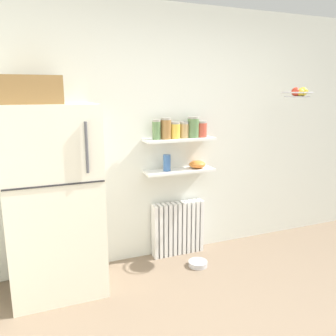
% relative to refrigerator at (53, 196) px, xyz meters
% --- Properties ---
extents(ground_plane, '(7.04, 7.04, 0.00)m').
position_rel_refrigerator_xyz_m(ground_plane, '(1.30, -1.18, -0.88)').
color(ground_plane, '#7A6651').
extents(back_wall, '(7.04, 0.10, 2.60)m').
position_rel_refrigerator_xyz_m(back_wall, '(1.30, 0.37, 0.42)').
color(back_wall, silver).
rests_on(back_wall, ground_plane).
extents(refrigerator, '(0.77, 0.66, 1.87)m').
position_rel_refrigerator_xyz_m(refrigerator, '(0.00, 0.00, 0.00)').
color(refrigerator, silver).
rests_on(refrigerator, ground_plane).
extents(radiator, '(0.57, 0.12, 0.58)m').
position_rel_refrigerator_xyz_m(radiator, '(1.28, 0.24, -0.58)').
color(radiator, white).
rests_on(radiator, ground_plane).
extents(wall_shelf_lower, '(0.74, 0.22, 0.02)m').
position_rel_refrigerator_xyz_m(wall_shelf_lower, '(1.28, 0.21, 0.07)').
color(wall_shelf_lower, white).
extents(wall_shelf_upper, '(0.74, 0.22, 0.02)m').
position_rel_refrigerator_xyz_m(wall_shelf_upper, '(1.28, 0.21, 0.39)').
color(wall_shelf_upper, white).
extents(storage_jar_0, '(0.08, 0.08, 0.20)m').
position_rel_refrigerator_xyz_m(storage_jar_0, '(1.03, 0.21, 0.50)').
color(storage_jar_0, '#5B7F4C').
rests_on(storage_jar_0, wall_shelf_upper).
extents(storage_jar_1, '(0.11, 0.11, 0.21)m').
position_rel_refrigerator_xyz_m(storage_jar_1, '(1.13, 0.21, 0.51)').
color(storage_jar_1, olive).
rests_on(storage_jar_1, wall_shelf_upper).
extents(storage_jar_2, '(0.10, 0.10, 0.17)m').
position_rel_refrigerator_xyz_m(storage_jar_2, '(1.23, 0.21, 0.49)').
color(storage_jar_2, yellow).
rests_on(storage_jar_2, wall_shelf_upper).
extents(storage_jar_3, '(0.09, 0.09, 0.16)m').
position_rel_refrigerator_xyz_m(storage_jar_3, '(1.33, 0.21, 0.49)').
color(storage_jar_3, tan).
rests_on(storage_jar_3, wall_shelf_upper).
extents(storage_jar_4, '(0.12, 0.12, 0.21)m').
position_rel_refrigerator_xyz_m(storage_jar_4, '(1.43, 0.21, 0.51)').
color(storage_jar_4, '#5B7F4C').
rests_on(storage_jar_4, wall_shelf_upper).
extents(storage_jar_5, '(0.11, 0.11, 0.17)m').
position_rel_refrigerator_xyz_m(storage_jar_5, '(1.53, 0.21, 0.49)').
color(storage_jar_5, '#C64C38').
rests_on(storage_jar_5, wall_shelf_upper).
extents(vase, '(0.08, 0.08, 0.17)m').
position_rel_refrigerator_xyz_m(vase, '(1.14, 0.21, 0.16)').
color(vase, '#38609E').
rests_on(vase, wall_shelf_lower).
extents(shelf_bowl, '(0.18, 0.18, 0.08)m').
position_rel_refrigerator_xyz_m(shelf_bowl, '(1.48, 0.21, 0.12)').
color(shelf_bowl, orange).
rests_on(shelf_bowl, wall_shelf_lower).
extents(pet_food_bowl, '(0.19, 0.19, 0.05)m').
position_rel_refrigerator_xyz_m(pet_food_bowl, '(1.35, -0.11, -0.85)').
color(pet_food_bowl, '#B7B7BC').
rests_on(pet_food_bowl, ground_plane).
extents(hanging_fruit_basket, '(0.31, 0.31, 0.10)m').
position_rel_refrigerator_xyz_m(hanging_fruit_basket, '(2.40, -0.20, 0.86)').
color(hanging_fruit_basket, '#B2B2B7').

